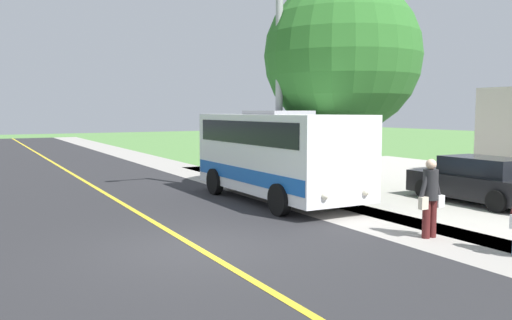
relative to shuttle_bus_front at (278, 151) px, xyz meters
name	(u,v)px	position (x,y,z in m)	size (l,w,h in m)	color
ground_plane	(196,248)	(4.54, 4.15, -1.59)	(120.00, 120.00, 0.00)	#548442
road_surface	(196,247)	(4.54, 4.15, -1.59)	(8.00, 100.00, 0.01)	#28282B
sidewalk	(382,222)	(-0.66, 4.15, -1.59)	(2.40, 100.00, 0.01)	#9E9991
road_centre_line	(196,247)	(4.54, 4.15, -1.58)	(0.16, 100.00, 0.00)	gold
shuttle_bus_front	(278,151)	(0.00, 0.00, 0.00)	(2.72, 7.02, 2.89)	white
pedestrian_waiting	(430,195)	(-0.44, 5.92, -0.61)	(0.72, 0.34, 1.81)	#4C1919
street_light_pole	(276,50)	(-0.35, -0.67, 3.30)	(1.97, 0.24, 8.96)	#9E9EA3
parked_car_near	(480,181)	(-5.34, 3.44, -0.90)	(2.05, 4.42, 1.45)	black
tree_curbside	(342,56)	(-2.86, -0.40, 3.19)	(5.44, 5.44, 7.51)	brown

